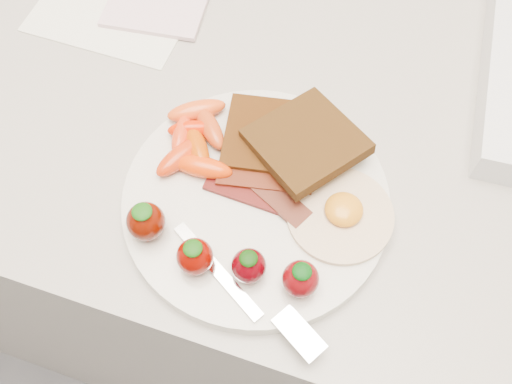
% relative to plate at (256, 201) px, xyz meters
% --- Properties ---
extents(counter, '(2.00, 0.60, 0.90)m').
position_rel_plate_xyz_m(counter, '(0.00, 0.15, -0.46)').
color(counter, gray).
rests_on(counter, ground).
extents(plate, '(0.27, 0.27, 0.02)m').
position_rel_plate_xyz_m(plate, '(0.00, 0.00, 0.00)').
color(plate, beige).
rests_on(plate, counter).
extents(toast_lower, '(0.11, 0.11, 0.01)m').
position_rel_plate_xyz_m(toast_lower, '(-0.01, 0.07, 0.02)').
color(toast_lower, black).
rests_on(toast_lower, plate).
extents(toast_upper, '(0.14, 0.14, 0.02)m').
position_rel_plate_xyz_m(toast_upper, '(0.03, 0.07, 0.03)').
color(toast_upper, black).
rests_on(toast_upper, toast_lower).
extents(fried_egg, '(0.11, 0.11, 0.02)m').
position_rel_plate_xyz_m(fried_egg, '(0.09, 0.01, 0.01)').
color(fried_egg, silver).
rests_on(fried_egg, plate).
extents(bacon_strips, '(0.11, 0.07, 0.01)m').
position_rel_plate_xyz_m(bacon_strips, '(0.00, 0.01, 0.01)').
color(bacon_strips, black).
rests_on(bacon_strips, plate).
extents(baby_carrots, '(0.10, 0.12, 0.02)m').
position_rel_plate_xyz_m(baby_carrots, '(-0.08, 0.04, 0.02)').
color(baby_carrots, red).
rests_on(baby_carrots, plate).
extents(strawberries, '(0.19, 0.05, 0.05)m').
position_rel_plate_xyz_m(strawberries, '(-0.01, -0.08, 0.03)').
color(strawberries, '#4B0A00').
rests_on(strawberries, plate).
extents(fork, '(0.17, 0.09, 0.00)m').
position_rel_plate_xyz_m(fork, '(0.03, -0.10, 0.01)').
color(fork, white).
rests_on(fork, plate).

